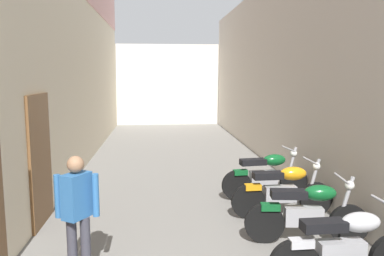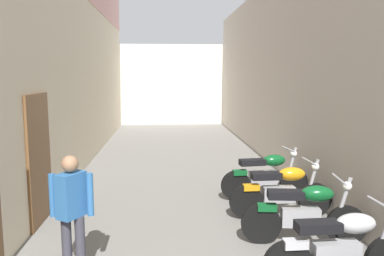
% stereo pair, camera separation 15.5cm
% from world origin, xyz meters
% --- Properties ---
extents(ground_plane, '(34.51, 34.51, 0.00)m').
position_xyz_m(ground_plane, '(0.00, 7.26, 0.00)').
color(ground_plane, slate).
extents(building_left, '(0.45, 18.51, 8.25)m').
position_xyz_m(building_left, '(-2.76, 9.22, 4.16)').
color(building_left, beige).
rests_on(building_left, ground).
extents(building_right, '(0.45, 18.51, 5.15)m').
position_xyz_m(building_right, '(2.76, 9.25, 2.57)').
color(building_right, beige).
rests_on(building_right, ground).
extents(building_far_end, '(8.13, 2.00, 4.01)m').
position_xyz_m(building_far_end, '(0.00, 19.51, 2.00)').
color(building_far_end, beige).
rests_on(building_far_end, ground).
extents(motorcycle_third, '(1.85, 0.58, 1.04)m').
position_xyz_m(motorcycle_third, '(1.62, 3.25, 0.50)').
color(motorcycle_third, black).
rests_on(motorcycle_third, ground).
extents(motorcycle_fourth, '(1.85, 0.58, 1.04)m').
position_xyz_m(motorcycle_fourth, '(1.62, 4.41, 0.50)').
color(motorcycle_fourth, black).
rests_on(motorcycle_fourth, ground).
extents(motorcycle_fifth, '(1.85, 0.58, 1.04)m').
position_xyz_m(motorcycle_fifth, '(1.62, 5.52, 0.50)').
color(motorcycle_fifth, black).
rests_on(motorcycle_fifth, ground).
extents(motorcycle_sixth, '(1.85, 0.58, 1.04)m').
position_xyz_m(motorcycle_sixth, '(1.62, 6.60, 0.50)').
color(motorcycle_sixth, black).
rests_on(motorcycle_sixth, ground).
extents(pedestrian_mid_alley, '(0.52, 0.39, 1.57)m').
position_xyz_m(pedestrian_mid_alley, '(-1.55, 3.61, 0.92)').
color(pedestrian_mid_alley, '#383842').
rests_on(pedestrian_mid_alley, ground).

